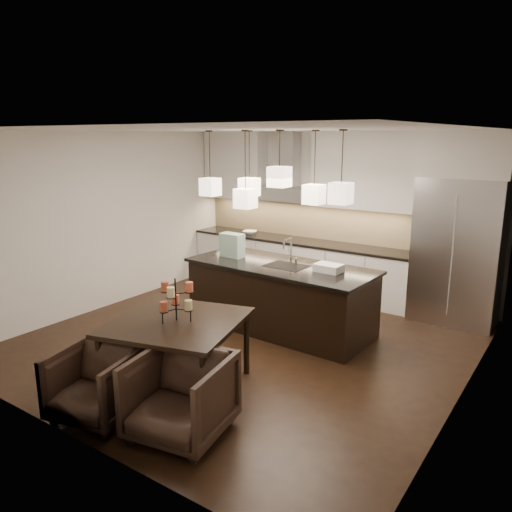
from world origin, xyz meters
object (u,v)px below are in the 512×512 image
Objects in this scene: armchair_left at (96,384)px; armchair_right at (180,396)px; refrigerator at (458,251)px; island_body at (280,298)px; dining_table at (178,354)px.

armchair_right reaches higher than armchair_left.
refrigerator is 0.83× the size of island_body.
refrigerator is 4.40m from dining_table.
dining_table is at bearing 124.13° from armchair_right.
dining_table is at bearing -87.53° from island_body.
dining_table reaches higher than armchair_right.
armchair_left is at bearing -115.10° from refrigerator.
island_body is at bearing 92.65° from armchair_right.
island_body is (-1.97, -1.75, -0.62)m from refrigerator.
island_body reaches higher than armchair_right.
armchair_right is at bearing -74.61° from island_body.
armchair_left is at bearing -175.17° from armchair_right.
dining_table reaches higher than armchair_left.
armchair_right is (-1.33, -4.53, -0.68)m from refrigerator.
island_body reaches higher than armchair_left.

